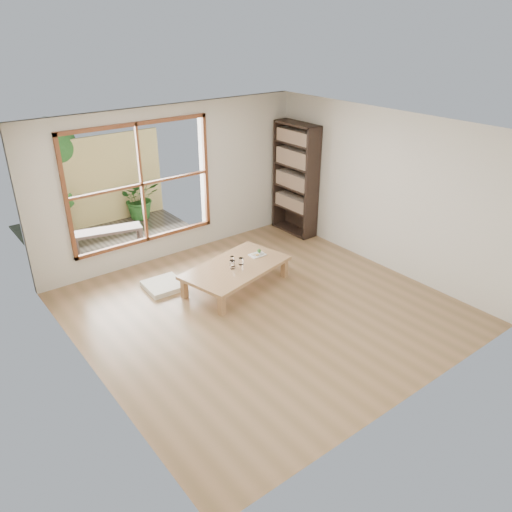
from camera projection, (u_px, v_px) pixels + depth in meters
The scene contains 15 objects.
ground at pixel (262, 308), 7.33m from camera, with size 5.00×5.00×0.00m, color #97714B.
low_table at pixel (236, 268), 7.78m from camera, with size 1.84×1.29×0.37m.
floor_cushion at pixel (164, 285), 7.86m from camera, with size 0.57×0.57×0.08m, color silver.
bookshelf at pixel (296, 179), 9.49m from camera, with size 0.34×0.95×2.12m, color black.
glass_tall at pixel (233, 265), 7.64m from camera, with size 0.08×0.08×0.14m, color silver.
glass_mid at pixel (241, 261), 7.78m from camera, with size 0.08×0.08×0.11m, color silver.
glass_short at pixel (232, 259), 7.89m from camera, with size 0.06×0.06×0.08m, color silver.
glass_small at pixel (232, 263), 7.75m from camera, with size 0.07×0.07×0.09m, color silver.
food_tray at pixel (258, 254), 8.10m from camera, with size 0.26×0.19×0.08m.
deck at pixel (122, 240), 9.53m from camera, with size 2.80×2.00×0.05m, color #3C362C.
garden_bench at pixel (108, 232), 8.99m from camera, with size 1.25×0.62×0.38m.
bamboo_fence at pixel (96, 182), 9.85m from camera, with size 2.80×0.06×1.80m, color tan.
shrub_right at pixel (140, 197), 10.34m from camera, with size 0.80×0.69×0.89m, color #265720.
shrub_left at pixel (63, 217), 9.26m from camera, with size 0.52×0.42×0.95m, color #265720.
garden_tree at pixel (49, 148), 9.38m from camera, with size 1.04×0.85×2.22m.
Camera 1 is at (-3.90, -4.90, 3.90)m, focal length 35.00 mm.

